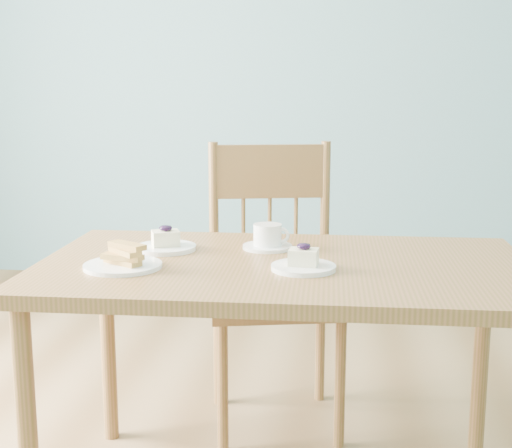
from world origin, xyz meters
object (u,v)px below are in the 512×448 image
object	(u,v)px
biscotti_plate	(123,260)
cheesecake_plate_near	(303,263)
dining_table	(284,287)
cheesecake_plate_far	(166,244)
coffee_cup	(268,238)
dining_chair	(274,283)

from	to	relation	value
biscotti_plate	cheesecake_plate_near	bearing A→B (deg)	4.90
biscotti_plate	dining_table	bearing A→B (deg)	15.57
cheesecake_plate_near	cheesecake_plate_far	bearing A→B (deg)	156.78
dining_table	cheesecake_plate_near	distance (m)	0.13
dining_table	cheesecake_plate_near	size ratio (longest dim) A/B	7.99
coffee_cup	biscotti_plate	size ratio (longest dim) A/B	0.71
dining_table	dining_chair	bearing A→B (deg)	97.26
dining_table	coffee_cup	size ratio (longest dim) A/B	9.26
dining_table	coffee_cup	xyz separation A→B (m)	(-0.06, 0.16, 0.10)
coffee_cup	biscotti_plate	xyz separation A→B (m)	(-0.36, -0.28, -0.01)
dining_chair	cheesecake_plate_far	size ratio (longest dim) A/B	5.63
cheesecake_plate_near	cheesecake_plate_far	size ratio (longest dim) A/B	0.96
dining_table	biscotti_plate	size ratio (longest dim) A/B	6.56
cheesecake_plate_far	biscotti_plate	bearing A→B (deg)	-105.43
dining_chair	cheesecake_plate_near	xyz separation A→B (m)	(0.14, -0.62, 0.23)
cheesecake_plate_far	coffee_cup	size ratio (longest dim) A/B	1.20
cheesecake_plate_near	coffee_cup	xyz separation A→B (m)	(-0.12, 0.24, 0.01)
dining_table	biscotti_plate	world-z (taller)	biscotti_plate
biscotti_plate	cheesecake_plate_far	bearing A→B (deg)	74.57
cheesecake_plate_near	coffee_cup	world-z (taller)	coffee_cup
dining_chair	biscotti_plate	world-z (taller)	dining_chair
coffee_cup	biscotti_plate	world-z (taller)	coffee_cup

